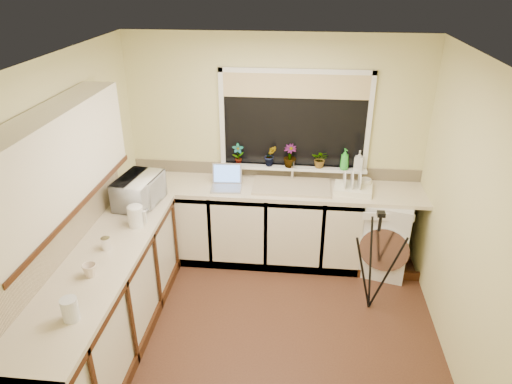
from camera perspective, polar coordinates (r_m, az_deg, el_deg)
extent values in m
plane|color=#4F2E1F|center=(4.48, 0.77, -16.59)|extent=(3.20, 3.20, 0.00)
plane|color=white|center=(3.33, 1.03, 15.98)|extent=(3.20, 3.20, 0.00)
plane|color=beige|center=(5.11, 2.38, 5.39)|extent=(3.20, 0.00, 3.20)
plane|color=beige|center=(2.55, -2.29, -19.22)|extent=(3.20, 0.00, 3.20)
plane|color=beige|center=(4.19, -21.50, -1.47)|extent=(0.00, 3.00, 3.00)
plane|color=beige|center=(3.97, 24.61, -3.65)|extent=(0.00, 3.00, 3.00)
cube|color=silver|center=(5.21, -1.57, -3.85)|extent=(2.55, 0.60, 0.86)
cube|color=silver|center=(4.26, -17.77, -13.11)|extent=(0.54, 2.40, 0.86)
cube|color=beige|center=(4.97, 2.08, 0.45)|extent=(3.20, 0.60, 0.04)
cube|color=beige|center=(4.00, -18.65, -8.09)|extent=(0.60, 2.40, 0.04)
cube|color=silver|center=(3.53, -23.79, 3.29)|extent=(0.28, 1.90, 0.70)
cube|color=beige|center=(4.00, -22.93, -4.73)|extent=(0.02, 2.40, 0.45)
cube|color=beige|center=(5.20, 2.32, 2.72)|extent=(3.20, 0.02, 0.14)
cube|color=black|center=(4.98, 4.76, 8.73)|extent=(1.50, 0.02, 1.00)
cube|color=tan|center=(4.86, 4.92, 12.86)|extent=(1.50, 0.02, 0.25)
cube|color=white|center=(5.11, 4.53, 3.03)|extent=(1.60, 0.14, 0.03)
cube|color=tan|center=(4.95, 4.39, 0.69)|extent=(0.82, 0.46, 0.03)
cylinder|color=silver|center=(5.07, 4.50, 2.65)|extent=(0.03, 0.03, 0.24)
cube|color=silver|center=(5.22, 15.03, -4.83)|extent=(0.73, 0.72, 0.86)
cube|color=#939299|center=(4.91, -3.68, 0.44)|extent=(0.33, 0.25, 0.02)
cube|color=#5182DC|center=(4.98, -3.57, 2.32)|extent=(0.32, 0.07, 0.22)
cylinder|color=white|center=(4.33, -14.56, -2.94)|extent=(0.14, 0.14, 0.19)
cube|color=white|center=(4.95, 11.84, 0.34)|extent=(0.43, 0.34, 0.06)
cylinder|color=silver|center=(3.41, -21.89, -13.24)|extent=(0.11, 0.11, 0.17)
cylinder|color=white|center=(4.08, -17.98, -6.04)|extent=(0.08, 0.08, 0.11)
imported|color=white|center=(4.69, -14.19, 0.15)|extent=(0.42, 0.56, 0.29)
imported|color=#999999|center=(5.09, -2.22, 4.63)|extent=(0.15, 0.12, 0.24)
imported|color=#999999|center=(5.06, 1.78, 4.49)|extent=(0.15, 0.13, 0.24)
imported|color=#999999|center=(5.05, 4.19, 4.45)|extent=(0.15, 0.15, 0.25)
imported|color=#999999|center=(5.07, 7.92, 4.07)|extent=(0.21, 0.19, 0.20)
imported|color=green|center=(5.05, 10.84, 3.97)|extent=(0.12, 0.12, 0.23)
imported|color=#999999|center=(5.10, 12.57, 3.86)|extent=(0.12, 0.12, 0.21)
imported|color=white|center=(5.05, 13.30, 1.05)|extent=(0.16, 0.16, 0.10)
imported|color=beige|center=(3.79, -19.76, -9.05)|extent=(0.12, 0.12, 0.10)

